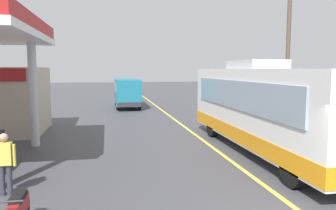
% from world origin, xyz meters
% --- Properties ---
extents(ground, '(120.00, 120.00, 0.00)m').
position_xyz_m(ground, '(0.00, 20.00, 0.00)').
color(ground, '#424247').
extents(lane_divider_stripe, '(0.16, 50.00, 0.01)m').
position_xyz_m(lane_divider_stripe, '(0.00, 15.00, 0.00)').
color(lane_divider_stripe, '#D8CC4C').
rests_on(lane_divider_stripe, ground).
extents(coach_bus_main, '(2.60, 11.04, 3.69)m').
position_xyz_m(coach_bus_main, '(1.81, 6.58, 1.72)').
color(coach_bus_main, white).
rests_on(coach_bus_main, ground).
extents(minibus_opposing_lane, '(2.04, 6.13, 2.44)m').
position_xyz_m(minibus_opposing_lane, '(-2.63, 23.38, 1.47)').
color(minibus_opposing_lane, teal).
rests_on(minibus_opposing_lane, ground).
extents(pedestrian_near_pump, '(0.55, 0.22, 1.66)m').
position_xyz_m(pedestrian_near_pump, '(-7.04, 3.55, 0.93)').
color(pedestrian_near_pump, '#33333F').
rests_on(pedestrian_near_pump, ground).
extents(utility_pole_roadside, '(1.80, 0.24, 8.79)m').
position_xyz_m(utility_pole_roadside, '(6.07, 12.41, 4.58)').
color(utility_pole_roadside, brown).
rests_on(utility_pole_roadside, ground).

